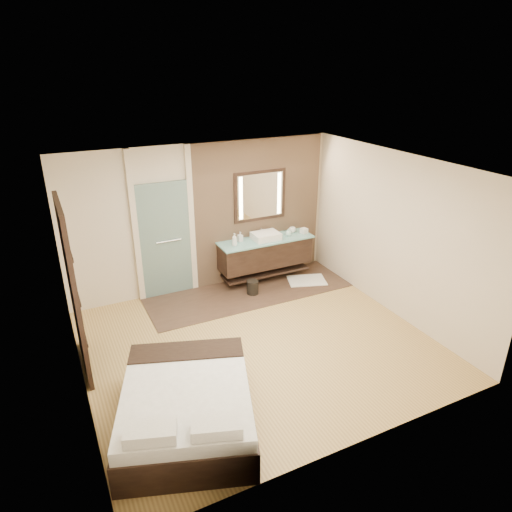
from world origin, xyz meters
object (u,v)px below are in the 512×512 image
bed (187,406)px  waste_bin (253,287)px  mirror_unit (260,196)px  vanity (265,253)px

bed → waste_bin: size_ratio=8.28×
mirror_unit → waste_bin: 1.72m
vanity → mirror_unit: bearing=90.0°
mirror_unit → waste_bin: size_ratio=3.95×
vanity → mirror_unit: mirror_unit is taller
mirror_unit → bed: mirror_unit is taller
mirror_unit → waste_bin: (-0.48, -0.66, -1.52)m
bed → mirror_unit: bearing=70.9°
vanity → bed: bearing=-130.2°
waste_bin → bed: bearing=-128.7°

